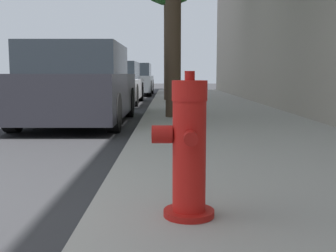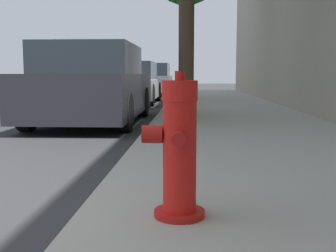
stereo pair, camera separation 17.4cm
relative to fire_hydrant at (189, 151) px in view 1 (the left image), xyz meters
The scene contains 4 objects.
fire_hydrant is the anchor object (origin of this frame).
parked_car_near 5.80m from the fire_hydrant, 107.72° to the left, with size 1.80×4.06×1.46m.
parked_car_mid 11.04m from the fire_hydrant, 99.73° to the left, with size 1.79×4.00×1.29m.
parked_car_far 16.45m from the fire_hydrant, 96.01° to the left, with size 1.85×3.85×1.39m.
Camera 1 is at (2.49, -2.08, 0.92)m, focal length 45.00 mm.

